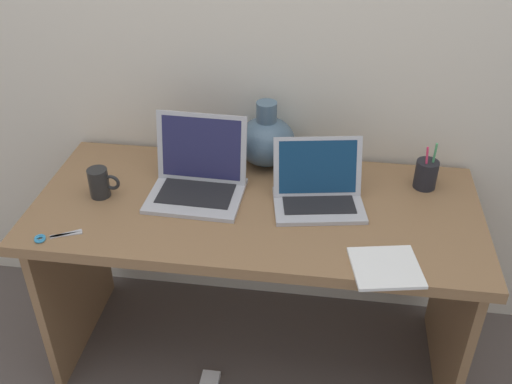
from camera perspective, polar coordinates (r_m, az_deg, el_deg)
The scene contains 11 objects.
ground_plane at distance 2.51m, azimuth 0.00°, elevation -15.24°, with size 6.00×6.00×0.00m, color #564C47.
back_wall at distance 2.14m, azimuth 1.45°, elevation 14.80°, with size 4.40×0.04×2.40m, color beige.
desk at distance 2.11m, azimuth 0.00°, elevation -4.70°, with size 1.53×0.68×0.74m.
laptop_left at distance 2.06m, azimuth -5.61°, elevation 1.84°, with size 0.33×0.27×0.26m.
laptop_right at distance 2.01m, azimuth 6.06°, elevation 0.47°, with size 0.33×0.27×0.21m.
green_vase at distance 2.20m, azimuth 1.01°, elevation 5.07°, with size 0.22×0.22×0.25m.
notebook_stack at distance 1.79m, azimuth 12.52°, elevation -7.18°, with size 0.20×0.19×0.01m, color white.
coffee_mug at distance 2.10m, azimuth -14.96°, elevation 0.88°, with size 0.11×0.07×0.11m.
pen_cup at distance 2.16m, azimuth 16.22°, elevation 1.69°, with size 0.08×0.08×0.18m.
scissors at distance 1.97m, azimuth -19.46°, elevation -4.16°, with size 0.14×0.09×0.01m.
power_brick at distance 2.41m, azimuth -4.48°, elevation -17.78°, with size 0.07×0.07×0.03m, color white.
Camera 1 is at (0.23, -1.63, 1.89)m, focal length 41.10 mm.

